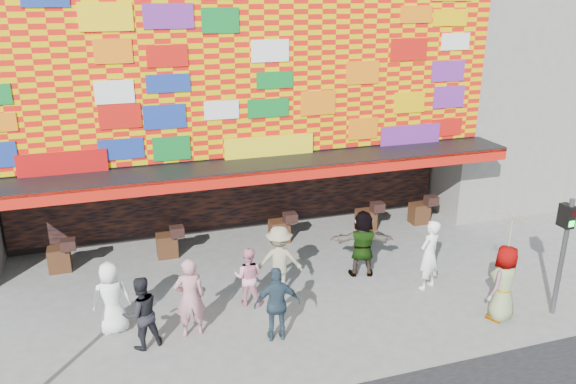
{
  "coord_description": "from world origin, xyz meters",
  "views": [
    {
      "loc": [
        -3.7,
        -10.98,
        7.47
      ],
      "look_at": [
        0.46,
        2.0,
        2.61
      ],
      "focal_mm": 35.0,
      "sensor_mm": 36.0,
      "label": 1
    }
  ],
  "objects_px": {
    "ped_a": "(111,298)",
    "ped_i": "(248,276)",
    "ped_b": "(190,297)",
    "signal_right": "(565,244)",
    "ped_h": "(429,255)",
    "ped_d": "(279,260)",
    "ped_e": "(277,304)",
    "parasol": "(511,235)",
    "ped_g": "(504,283)",
    "ped_f": "(363,243)",
    "ped_c": "(141,313)"
  },
  "relations": [
    {
      "from": "ped_g",
      "to": "ped_i",
      "type": "height_order",
      "value": "ped_g"
    },
    {
      "from": "ped_a",
      "to": "ped_d",
      "type": "distance_m",
      "value": 4.21
    },
    {
      "from": "ped_b",
      "to": "ped_i",
      "type": "height_order",
      "value": "ped_b"
    },
    {
      "from": "ped_b",
      "to": "signal_right",
      "type": "bearing_deg",
      "value": 167.81
    },
    {
      "from": "ped_g",
      "to": "ped_h",
      "type": "relative_size",
      "value": 0.99
    },
    {
      "from": "ped_d",
      "to": "ped_f",
      "type": "bearing_deg",
      "value": -158.15
    },
    {
      "from": "ped_a",
      "to": "ped_h",
      "type": "bearing_deg",
      "value": 173.57
    },
    {
      "from": "signal_right",
      "to": "ped_g",
      "type": "xyz_separation_m",
      "value": [
        -1.41,
        0.2,
        -0.91
      ]
    },
    {
      "from": "signal_right",
      "to": "ped_g",
      "type": "bearing_deg",
      "value": 171.87
    },
    {
      "from": "signal_right",
      "to": "ped_d",
      "type": "xyz_separation_m",
      "value": [
        -6.14,
        3.01,
        -0.92
      ]
    },
    {
      "from": "ped_f",
      "to": "ped_i",
      "type": "relative_size",
      "value": 1.24
    },
    {
      "from": "ped_h",
      "to": "parasol",
      "type": "xyz_separation_m",
      "value": [
        0.9,
        -1.86,
        1.25
      ]
    },
    {
      "from": "ped_b",
      "to": "ped_h",
      "type": "bearing_deg",
      "value": -178.01
    },
    {
      "from": "signal_right",
      "to": "parasol",
      "type": "height_order",
      "value": "signal_right"
    },
    {
      "from": "ped_f",
      "to": "ped_g",
      "type": "height_order",
      "value": "ped_g"
    },
    {
      "from": "ped_b",
      "to": "ped_d",
      "type": "xyz_separation_m",
      "value": [
        2.48,
        1.2,
        -0.02
      ]
    },
    {
      "from": "ped_b",
      "to": "ped_i",
      "type": "bearing_deg",
      "value": -150.01
    },
    {
      "from": "ped_a",
      "to": "ped_g",
      "type": "bearing_deg",
      "value": 162.2
    },
    {
      "from": "ped_b",
      "to": "ped_c",
      "type": "bearing_deg",
      "value": 7.43
    },
    {
      "from": "signal_right",
      "to": "ped_f",
      "type": "height_order",
      "value": "signal_right"
    },
    {
      "from": "ped_i",
      "to": "parasol",
      "type": "bearing_deg",
      "value": -179.51
    },
    {
      "from": "ped_b",
      "to": "ped_g",
      "type": "bearing_deg",
      "value": 167.1
    },
    {
      "from": "signal_right",
      "to": "parasol",
      "type": "distance_m",
      "value": 1.47
    },
    {
      "from": "signal_right",
      "to": "ped_b",
      "type": "distance_m",
      "value": 8.85
    },
    {
      "from": "ped_f",
      "to": "parasol",
      "type": "relative_size",
      "value": 0.95
    },
    {
      "from": "ped_c",
      "to": "ped_h",
      "type": "relative_size",
      "value": 0.88
    },
    {
      "from": "ped_f",
      "to": "ped_g",
      "type": "distance_m",
      "value": 3.81
    },
    {
      "from": "ped_b",
      "to": "ped_h",
      "type": "relative_size",
      "value": 1.0
    },
    {
      "from": "ped_c",
      "to": "parasol",
      "type": "xyz_separation_m",
      "value": [
        8.3,
        -1.45,
        1.37
      ]
    },
    {
      "from": "ped_e",
      "to": "parasol",
      "type": "xyz_separation_m",
      "value": [
        5.38,
        -0.83,
        1.32
      ]
    },
    {
      "from": "ped_b",
      "to": "ped_c",
      "type": "xyz_separation_m",
      "value": [
        -1.09,
        -0.15,
        -0.11
      ]
    },
    {
      "from": "ped_f",
      "to": "ped_i",
      "type": "height_order",
      "value": "ped_f"
    },
    {
      "from": "ped_g",
      "to": "ped_h",
      "type": "bearing_deg",
      "value": -89.61
    },
    {
      "from": "ped_c",
      "to": "ped_h",
      "type": "height_order",
      "value": "ped_h"
    },
    {
      "from": "signal_right",
      "to": "ped_d",
      "type": "height_order",
      "value": "signal_right"
    },
    {
      "from": "signal_right",
      "to": "ped_a",
      "type": "bearing_deg",
      "value": 166.44
    },
    {
      "from": "signal_right",
      "to": "ped_d",
      "type": "relative_size",
      "value": 1.6
    },
    {
      "from": "ped_b",
      "to": "ped_e",
      "type": "relative_size",
      "value": 1.08
    },
    {
      "from": "ped_a",
      "to": "ped_i",
      "type": "bearing_deg",
      "value": -179.16
    },
    {
      "from": "ped_g",
      "to": "ped_i",
      "type": "relative_size",
      "value": 1.25
    },
    {
      "from": "ped_h",
      "to": "ped_a",
      "type": "bearing_deg",
      "value": -26.57
    },
    {
      "from": "ped_a",
      "to": "ped_f",
      "type": "height_order",
      "value": "ped_f"
    },
    {
      "from": "ped_d",
      "to": "parasol",
      "type": "xyz_separation_m",
      "value": [
        4.73,
        -2.81,
        1.28
      ]
    },
    {
      "from": "ped_g",
      "to": "ped_c",
      "type": "bearing_deg",
      "value": -35.23
    },
    {
      "from": "ped_a",
      "to": "parasol",
      "type": "height_order",
      "value": "parasol"
    },
    {
      "from": "ped_d",
      "to": "ped_h",
      "type": "bearing_deg",
      "value": -178.35
    },
    {
      "from": "ped_d",
      "to": "parasol",
      "type": "height_order",
      "value": "parasol"
    },
    {
      "from": "parasol",
      "to": "ped_d",
      "type": "bearing_deg",
      "value": 149.32
    },
    {
      "from": "ped_h",
      "to": "parasol",
      "type": "bearing_deg",
      "value": 92.15
    },
    {
      "from": "ped_g",
      "to": "parasol",
      "type": "relative_size",
      "value": 0.96
    }
  ]
}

